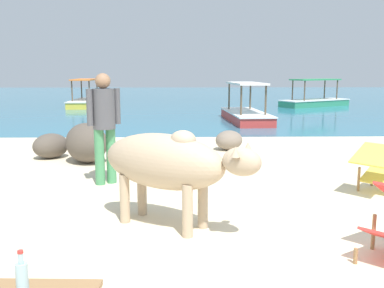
% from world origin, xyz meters
% --- Properties ---
extents(sand_beach, '(18.00, 14.00, 0.04)m').
position_xyz_m(sand_beach, '(0.00, 0.00, 0.02)').
color(sand_beach, beige).
rests_on(sand_beach, ground).
extents(water_surface, '(60.00, 36.00, 0.03)m').
position_xyz_m(water_surface, '(0.00, 22.00, 0.00)').
color(water_surface, teal).
rests_on(water_surface, ground).
extents(cow, '(1.77, 1.34, 1.06)m').
position_xyz_m(cow, '(-0.47, 0.75, 0.74)').
color(cow, tan).
rests_on(cow, sand_beach).
extents(bottle, '(0.07, 0.07, 0.30)m').
position_xyz_m(bottle, '(-1.19, -1.46, 0.56)').
color(bottle, '#A3C6D1').
rests_on(bottle, low_bench_table).
extents(deck_chair_near, '(0.93, 0.90, 0.68)m').
position_xyz_m(deck_chair_near, '(2.35, 1.88, 0.42)').
color(deck_chair_near, olive).
rests_on(deck_chair_near, sand_beach).
extents(person_standing, '(0.44, 0.32, 1.62)m').
position_xyz_m(person_standing, '(-1.44, 2.53, 0.99)').
color(person_standing, '#428956').
rests_on(person_standing, sand_beach).
extents(shore_rock_large, '(1.10, 1.17, 0.72)m').
position_xyz_m(shore_rock_large, '(-2.05, 4.03, 0.40)').
color(shore_rock_large, brown).
rests_on(shore_rock_large, sand_beach).
extents(shore_rock_medium, '(0.86, 0.84, 0.47)m').
position_xyz_m(shore_rock_medium, '(-2.82, 4.44, 0.28)').
color(shore_rock_medium, brown).
rests_on(shore_rock_medium, sand_beach).
extents(shore_rock_small, '(0.80, 0.78, 0.41)m').
position_xyz_m(shore_rock_small, '(0.68, 5.23, 0.25)').
color(shore_rock_small, gray).
rests_on(shore_rock_small, sand_beach).
extents(boat_green, '(3.76, 2.83, 1.29)m').
position_xyz_m(boat_green, '(6.00, 16.68, 0.29)').
color(boat_green, '#338E66').
rests_on(boat_green, water_surface).
extents(boat_yellow, '(1.28, 3.71, 1.29)m').
position_xyz_m(boat_yellow, '(-4.91, 16.87, 0.29)').
color(boat_yellow, gold).
rests_on(boat_yellow, water_surface).
extents(boat_red, '(1.39, 3.74, 1.29)m').
position_xyz_m(boat_red, '(1.82, 10.62, 0.29)').
color(boat_red, '#C63833').
rests_on(boat_red, water_surface).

